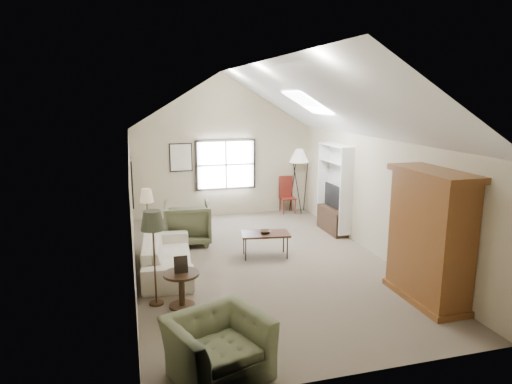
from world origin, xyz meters
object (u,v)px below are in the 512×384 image
object	(u,v)px
armchair_far	(187,223)
side_chair	(288,195)
side_table	(182,290)
sofa	(167,255)
armchair_near	(218,347)
coffee_table	(265,245)
armoire	(430,237)

from	to	relation	value
armchair_far	side_chair	bearing A→B (deg)	-142.47
side_chair	side_table	bearing A→B (deg)	-124.26
sofa	side_chair	xyz separation A→B (m)	(3.76, 3.67, 0.19)
sofa	side_chair	world-z (taller)	side_chair
sofa	armchair_near	xyz separation A→B (m)	(0.32, -3.57, 0.03)
sofa	armchair_far	xyz separation A→B (m)	(0.60, 1.64, 0.14)
coffee_table	side_table	xyz separation A→B (m)	(-1.97, -1.90, 0.03)
armoire	side_table	distance (m)	4.14
armchair_far	side_chair	world-z (taller)	side_chair
side_table	coffee_table	bearing A→B (deg)	43.93
armchair_near	side_chair	xyz separation A→B (m)	(3.44, 7.24, 0.16)
armchair_near	coffee_table	bearing A→B (deg)	45.72
side_table	side_chair	world-z (taller)	side_chair
armoire	armchair_far	world-z (taller)	armoire
armoire	armchair_far	distance (m)	5.39
sofa	armchair_near	world-z (taller)	armchair_near
armoire	side_chair	world-z (taller)	armoire
coffee_table	side_chair	distance (m)	3.78
armchair_near	side_table	bearing A→B (deg)	76.50
side_table	side_chair	size ratio (longest dim) A/B	0.55
armchair_near	armchair_far	world-z (taller)	armchair_far
armchair_far	sofa	bearing A→B (deg)	74.91
sofa	armchair_near	distance (m)	3.58
armchair_far	side_table	xyz separation A→B (m)	(-0.50, -3.24, -0.19)
armchair_far	coffee_table	xyz separation A→B (m)	(1.48, -1.34, -0.22)
armoire	coffee_table	xyz separation A→B (m)	(-2.00, 2.72, -0.84)
sofa	side_table	world-z (taller)	sofa
armchair_near	armchair_far	size ratio (longest dim) A/B	1.08
armchair_far	side_chair	distance (m)	3.76
armchair_far	armoire	bearing A→B (deg)	135.33
armoire	sofa	distance (m)	4.80
coffee_table	armchair_far	bearing A→B (deg)	137.71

